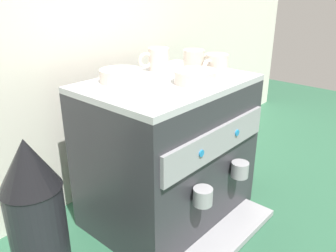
% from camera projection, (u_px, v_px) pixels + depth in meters
% --- Properties ---
extents(ground_plane, '(4.00, 4.00, 0.00)m').
position_uv_depth(ground_plane, '(168.00, 211.00, 1.25)').
color(ground_plane, '#28563D').
extents(tiled_backsplash_wall, '(2.80, 0.03, 1.12)m').
position_uv_depth(tiled_backsplash_wall, '(100.00, 45.00, 1.24)').
color(tiled_backsplash_wall, silver).
rests_on(tiled_backsplash_wall, ground_plane).
extents(espresso_machine, '(0.53, 0.49, 0.49)m').
position_uv_depth(espresso_machine, '(169.00, 152.00, 1.16)').
color(espresso_machine, '#2D2D33').
rests_on(espresso_machine, ground_plane).
extents(ceramic_cup_0, '(0.11, 0.07, 0.08)m').
position_uv_depth(ceramic_cup_0, '(157.00, 59.00, 1.18)').
color(ceramic_cup_0, beige).
rests_on(ceramic_cup_0, espresso_machine).
extents(ceramic_cup_1, '(0.08, 0.10, 0.07)m').
position_uv_depth(ceramic_cup_1, '(195.00, 61.00, 1.16)').
color(ceramic_cup_1, beige).
rests_on(ceramic_cup_1, espresso_machine).
extents(ceramic_cup_2, '(0.11, 0.07, 0.07)m').
position_uv_depth(ceramic_cup_2, '(216.00, 65.00, 1.11)').
color(ceramic_cup_2, beige).
rests_on(ceramic_cup_2, espresso_machine).
extents(ceramic_bowl_0, '(0.13, 0.13, 0.04)m').
position_uv_depth(ceramic_bowl_0, '(195.00, 77.00, 1.03)').
color(ceramic_bowl_0, beige).
rests_on(ceramic_bowl_0, espresso_machine).
extents(ceramic_bowl_1, '(0.13, 0.13, 0.04)m').
position_uv_depth(ceramic_bowl_1, '(121.00, 76.00, 1.04)').
color(ceramic_bowl_1, beige).
rests_on(ceramic_bowl_1, espresso_machine).
extents(coffee_grinder, '(0.15, 0.15, 0.44)m').
position_uv_depth(coffee_grinder, '(36.00, 218.00, 0.86)').
color(coffee_grinder, black).
rests_on(coffee_grinder, ground_plane).
extents(milk_pitcher, '(0.11, 0.11, 0.12)m').
position_uv_depth(milk_pitcher, '(227.00, 160.00, 1.49)').
color(milk_pitcher, '#B7B7BC').
rests_on(milk_pitcher, ground_plane).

